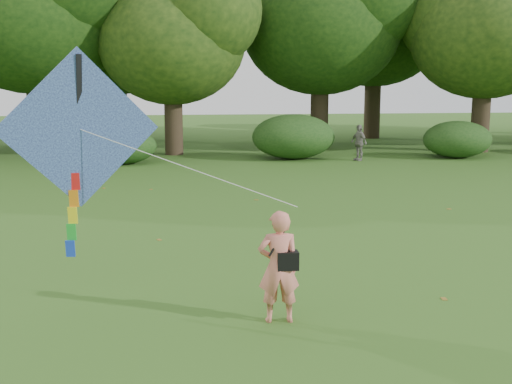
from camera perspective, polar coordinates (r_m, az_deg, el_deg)
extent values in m
plane|color=#265114|center=(9.45, 4.37, -11.10)|extent=(100.00, 100.00, 0.00)
imported|color=#E57D6C|center=(9.05, 2.03, -6.65)|extent=(0.60, 0.41, 1.61)
imported|color=gray|center=(26.81, 9.13, 4.36)|extent=(0.71, 0.94, 1.49)
cube|color=black|center=(9.02, 2.82, -6.09)|extent=(0.30, 0.20, 0.26)
cylinder|color=black|center=(8.90, 2.08, -4.21)|extent=(0.33, 0.14, 0.47)
cube|color=#2665A5|center=(9.88, -15.46, 5.42)|extent=(2.30, 0.75, 2.39)
cube|color=black|center=(9.91, -15.43, 5.44)|extent=(0.22, 0.37, 2.18)
cylinder|color=white|center=(9.21, -6.39, 2.26)|extent=(3.08, 1.24, 1.01)
cube|color=red|center=(10.00, -15.79, 0.91)|extent=(0.14, 0.06, 0.26)
cube|color=orange|center=(10.05, -15.89, -0.55)|extent=(0.14, 0.06, 0.26)
cube|color=yellow|center=(10.11, -15.99, -2.01)|extent=(0.14, 0.06, 0.26)
cube|color=green|center=(10.17, -16.08, -3.44)|extent=(0.14, 0.06, 0.26)
cube|color=blue|center=(10.24, -16.18, -4.86)|extent=(0.14, 0.06, 0.26)
cylinder|color=#3A2D1E|center=(30.32, -18.83, 6.86)|extent=(0.88, 0.88, 3.85)
ellipsoid|color=#1E3F11|center=(30.40, -19.29, 14.63)|extent=(8.00, 8.00, 6.80)
cylinder|color=#3A2D1E|center=(28.69, -7.34, 6.45)|extent=(0.80, 0.80, 3.15)
ellipsoid|color=#1E3F11|center=(28.67, -7.49, 13.12)|extent=(6.40, 6.40, 5.44)
cylinder|color=#3A2D1E|center=(31.40, 5.66, 7.29)|extent=(0.86, 0.86, 3.67)
ellipsoid|color=#1E3F11|center=(31.45, 5.79, 14.45)|extent=(7.60, 7.60, 6.46)
cylinder|color=#3A2D1E|center=(31.35, 19.35, 6.54)|extent=(0.83, 0.83, 3.43)
ellipsoid|color=#1E3F11|center=(31.36, 19.75, 13.08)|extent=(6.80, 6.80, 5.78)
cylinder|color=#3A2D1E|center=(36.31, -12.03, 7.37)|extent=(0.84, 0.84, 3.50)
ellipsoid|color=#1E3F11|center=(36.33, -12.25, 13.17)|extent=(7.00, 7.00, 5.95)
cylinder|color=#3A2D1E|center=(36.76, 10.30, 7.88)|extent=(0.90, 0.90, 4.02)
ellipsoid|color=#1E3F11|center=(36.83, 10.52, 14.35)|extent=(7.80, 7.80, 6.63)
ellipsoid|color=#264919|center=(25.97, -11.77, 4.02)|extent=(2.66, 2.09, 1.42)
ellipsoid|color=#264919|center=(27.06, 3.34, 4.94)|extent=(3.50, 2.75, 1.88)
ellipsoid|color=#264919|center=(28.68, 17.47, 4.49)|extent=(2.94, 2.31, 1.58)
cube|color=olive|center=(17.56, 16.78, -1.46)|extent=(0.14, 0.12, 0.01)
cube|color=olive|center=(13.84, -8.61, -4.22)|extent=(0.12, 0.14, 0.01)
cube|color=olive|center=(10.58, 16.37, -9.10)|extent=(0.09, 0.13, 0.01)
cube|color=olive|center=(19.98, -9.31, 0.23)|extent=(0.11, 0.14, 0.01)
cube|color=olive|center=(20.49, -13.38, 0.34)|extent=(0.11, 0.14, 0.01)
cube|color=olive|center=(18.05, 0.02, -0.70)|extent=(0.14, 0.12, 0.01)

